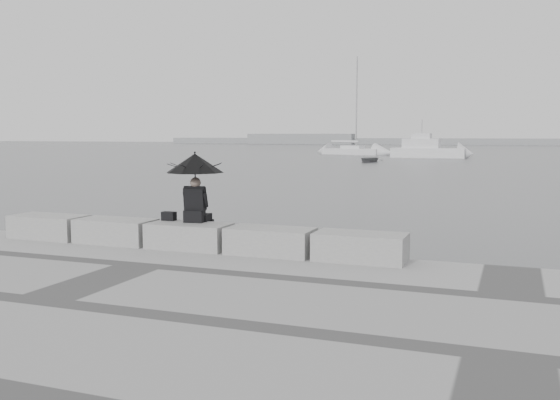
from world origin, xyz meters
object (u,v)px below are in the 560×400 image
at_px(seated_person, 195,171).
at_px(sailboat_left, 353,151).
at_px(dinghy, 369,159).
at_px(motor_cruiser, 429,150).

xyz_separation_m(seated_person, sailboat_left, (-14.55, 70.39, -1.48)).
distance_m(seated_person, sailboat_left, 71.89).
xyz_separation_m(sailboat_left, dinghy, (6.91, -20.97, -0.24)).
relative_size(seated_person, sailboat_left, 0.11).
bearing_deg(seated_person, sailboat_left, 92.98).
relative_size(sailboat_left, dinghy, 3.90).
bearing_deg(motor_cruiser, sailboat_left, 148.34).
bearing_deg(seated_person, dinghy, 90.09).
distance_m(seated_person, motor_cruiser, 63.12).
bearing_deg(dinghy, sailboat_left, 117.17).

